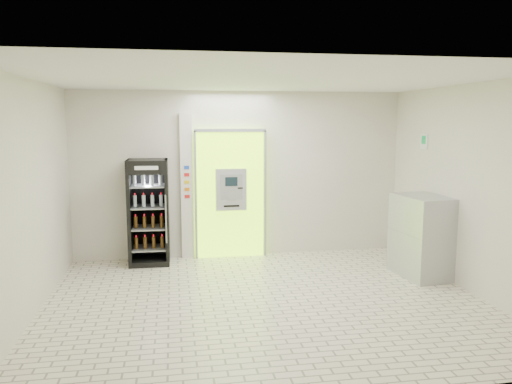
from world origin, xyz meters
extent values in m
plane|color=beige|center=(0.00, 0.00, 0.00)|extent=(6.00, 6.00, 0.00)
plane|color=silver|center=(0.00, 2.50, 1.50)|extent=(6.00, 0.00, 6.00)
plane|color=silver|center=(0.00, -2.50, 1.50)|extent=(6.00, 0.00, 6.00)
plane|color=silver|center=(-3.00, 0.00, 1.50)|extent=(0.00, 5.00, 5.00)
plane|color=silver|center=(3.00, 0.00, 1.50)|extent=(0.00, 5.00, 5.00)
plane|color=white|center=(0.00, 0.00, 3.00)|extent=(6.00, 6.00, 0.00)
cube|color=#A7FF16|center=(-0.20, 2.43, 1.15)|extent=(1.20, 0.12, 2.30)
cube|color=gray|center=(-0.20, 2.36, 2.30)|extent=(1.28, 0.04, 0.06)
cube|color=gray|center=(-0.83, 2.36, 1.15)|extent=(0.04, 0.04, 2.30)
cube|color=gray|center=(0.43, 2.36, 1.15)|extent=(0.04, 0.04, 2.30)
cube|color=black|center=(-0.10, 2.38, 0.50)|extent=(0.62, 0.01, 0.67)
cube|color=black|center=(-0.54, 2.38, 1.98)|extent=(0.22, 0.01, 0.18)
cube|color=#ADAFB5|center=(-0.20, 2.32, 1.25)|extent=(0.55, 0.12, 0.75)
cube|color=black|center=(-0.20, 2.25, 1.40)|extent=(0.22, 0.01, 0.16)
cube|color=gray|center=(-0.20, 2.25, 1.12)|extent=(0.16, 0.01, 0.12)
cube|color=black|center=(-0.04, 2.25, 1.28)|extent=(0.09, 0.01, 0.02)
cube|color=black|center=(-0.20, 2.25, 0.96)|extent=(0.28, 0.01, 0.03)
cube|color=silver|center=(-0.98, 2.45, 1.30)|extent=(0.22, 0.10, 2.60)
cube|color=#193FB2|center=(-0.98, 2.40, 1.65)|extent=(0.09, 0.01, 0.06)
cube|color=red|center=(-0.98, 2.40, 1.52)|extent=(0.09, 0.01, 0.06)
cube|color=yellow|center=(-0.98, 2.40, 1.39)|extent=(0.09, 0.01, 0.06)
cube|color=orange|center=(-0.98, 2.40, 1.26)|extent=(0.09, 0.01, 0.06)
cube|color=red|center=(-0.98, 2.40, 1.13)|extent=(0.09, 0.01, 0.06)
cube|color=black|center=(-1.65, 2.18, 0.91)|extent=(0.69, 0.63, 1.82)
cube|color=black|center=(-1.65, 2.47, 0.91)|extent=(0.68, 0.06, 1.82)
cube|color=red|center=(-1.65, 1.87, 1.70)|extent=(0.67, 0.02, 0.22)
cube|color=white|center=(-1.65, 1.87, 1.70)|extent=(0.38, 0.01, 0.06)
cube|color=black|center=(-1.65, 2.18, 0.05)|extent=(0.69, 0.63, 0.09)
cylinder|color=gray|center=(-1.35, 1.85, 0.84)|extent=(0.02, 0.02, 0.82)
cube|color=gray|center=(-1.65, 2.18, 0.27)|extent=(0.58, 0.54, 0.02)
cube|color=gray|center=(-1.65, 2.18, 0.64)|extent=(0.58, 0.54, 0.02)
cube|color=gray|center=(-1.65, 2.18, 1.00)|extent=(0.58, 0.54, 0.02)
cube|color=gray|center=(-1.65, 2.18, 1.36)|extent=(0.58, 0.54, 0.02)
cube|color=#ADAFB5|center=(2.67, 0.73, 0.65)|extent=(0.75, 1.04, 1.30)
cube|color=gray|center=(2.34, 0.73, 0.71)|extent=(0.11, 0.95, 0.01)
cube|color=white|center=(2.99, 1.40, 2.12)|extent=(0.02, 0.22, 0.26)
cube|color=#0B823D|center=(2.98, 1.40, 2.15)|extent=(0.00, 0.14, 0.14)
camera|label=1|loc=(-1.22, -6.48, 2.46)|focal=35.00mm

